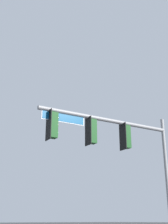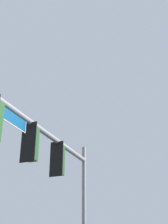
% 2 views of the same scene
% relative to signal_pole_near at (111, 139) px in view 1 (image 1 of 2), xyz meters
% --- Properties ---
extents(signal_pole_near, '(6.97, 1.53, 6.50)m').
position_rel_signal_pole_near_xyz_m(signal_pole_near, '(0.00, 0.00, 0.00)').
color(signal_pole_near, gray).
rests_on(signal_pole_near, ground_plane).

